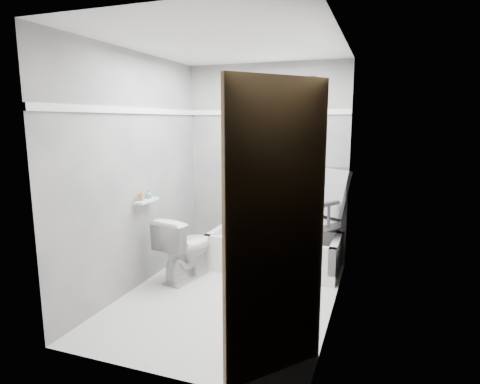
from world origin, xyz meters
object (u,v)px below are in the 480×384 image
at_px(soap_bottle_a, 141,196).
at_px(soap_bottle_b, 149,194).
at_px(office_chair, 309,216).
at_px(bathtub, 274,251).
at_px(toilet, 186,248).
at_px(door, 306,250).

distance_m(soap_bottle_a, soap_bottle_b, 0.14).
bearing_deg(office_chair, bathtub, -142.83).
relative_size(toilet, door, 0.35).
distance_m(toilet, door, 2.35).
bearing_deg(door, bathtub, 109.07).
bearing_deg(soap_bottle_a, soap_bottle_b, 90.00).
height_order(bathtub, soap_bottle_a, soap_bottle_a).
relative_size(door, soap_bottle_a, 17.42).
distance_m(bathtub, soap_bottle_b, 1.60).
bearing_deg(soap_bottle_a, toilet, 45.51).
xyz_separation_m(toilet, door, (1.60, -1.59, 0.65)).
height_order(door, soap_bottle_b, door).
height_order(office_chair, door, door).
xyz_separation_m(office_chair, soap_bottle_a, (-1.55, -0.99, 0.31)).
bearing_deg(bathtub, toilet, -143.46).
bearing_deg(soap_bottle_b, bathtub, 34.86).
height_order(bathtub, door, door).
distance_m(toilet, soap_bottle_a, 0.77).
bearing_deg(soap_bottle_a, bathtub, 39.27).
distance_m(bathtub, office_chair, 0.60).
bearing_deg(door, soap_bottle_b, 143.81).
xyz_separation_m(office_chair, soap_bottle_b, (-1.55, -0.85, 0.31)).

